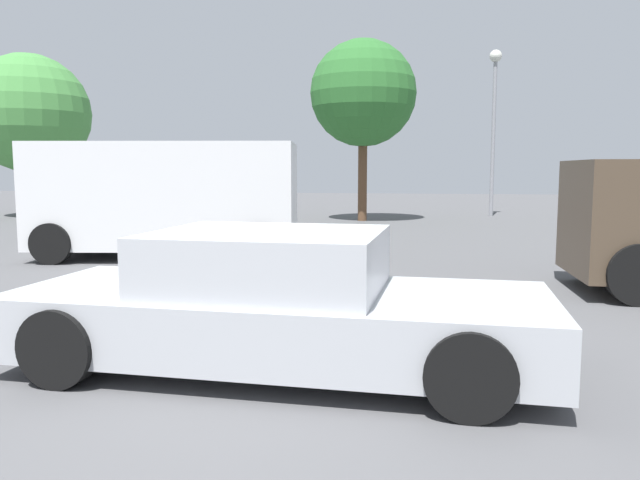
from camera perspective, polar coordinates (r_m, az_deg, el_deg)
The scene contains 7 objects.
ground_plane at distance 5.53m, azimuth -6.34°, elevation -11.76°, with size 80.00×80.00×0.00m, color #515154.
sedan_foreground at distance 5.44m, azimuth -3.91°, elevation -5.94°, with size 4.64×2.05×1.20m.
dog at distance 7.93m, azimuth -14.17°, elevation -4.47°, with size 0.40×0.59×0.39m.
van_white at distance 12.52m, azimuth -13.83°, elevation 3.92°, with size 5.23×2.78×2.23m.
light_post_near at distance 23.98m, azimuth 15.70°, elevation 11.99°, with size 0.44×0.44×6.02m.
tree_back_left at distance 21.14m, azimuth 3.98°, elevation 13.25°, with size 3.51×3.51×5.99m.
tree_back_right at distance 25.29m, azimuth -25.10°, elevation 10.44°, with size 4.28×4.28×5.88m.
Camera 1 is at (1.48, -5.03, 1.73)m, focal length 34.87 mm.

